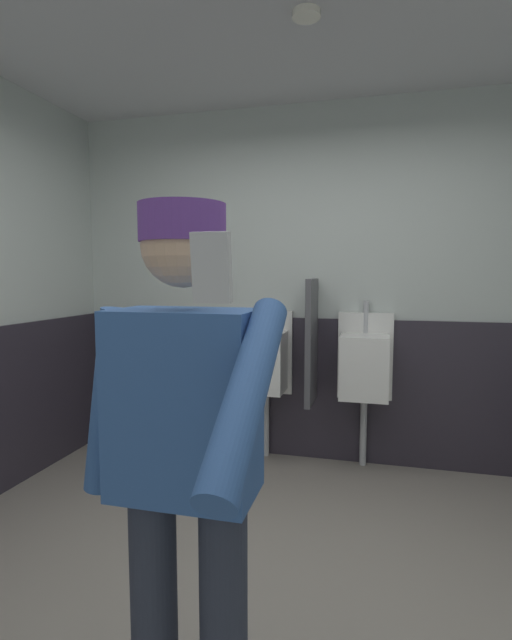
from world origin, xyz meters
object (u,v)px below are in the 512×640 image
at_px(cell_phone, 212,268).
at_px(urinal_middle, 364,365).
at_px(person, 184,444).
at_px(urinal_left, 263,361).

bearing_deg(cell_phone, urinal_middle, 84.15).
height_order(person, cell_phone, person).
relative_size(urinal_left, cell_phone, 11.27).
height_order(urinal_middle, cell_phone, cell_phone).
bearing_deg(urinal_left, cell_phone, -78.09).
xyz_separation_m(urinal_left, cell_phone, (0.58, -2.73, 0.67)).
xyz_separation_m(urinal_left, urinal_middle, (0.75, 0.00, 0.00)).
xyz_separation_m(person, cell_phone, (0.27, -0.50, 0.49)).
relative_size(urinal_left, urinal_middle, 1.00).
xyz_separation_m(urinal_middle, person, (-0.44, -2.23, 0.18)).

